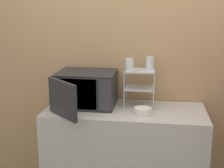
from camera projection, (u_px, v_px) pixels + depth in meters
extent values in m
cube|color=tan|center=(130.00, 62.00, 3.06)|extent=(8.00, 0.06, 2.60)
cube|color=#B7B2A8|center=(125.00, 157.00, 2.92)|extent=(1.43, 0.63, 0.93)
cube|color=#262628|center=(87.00, 88.00, 2.90)|extent=(0.53, 0.42, 0.32)
cube|color=#B7B2A8|center=(75.00, 94.00, 2.71)|extent=(0.38, 0.01, 0.27)
cube|color=#333338|center=(105.00, 96.00, 2.66)|extent=(0.11, 0.01, 0.28)
cube|color=#262628|center=(62.00, 99.00, 2.57)|extent=(0.32, 0.31, 0.30)
cylinder|color=#B2B2B7|center=(124.00, 91.00, 2.78)|extent=(0.01, 0.01, 0.34)
cylinder|color=#B2B2B7|center=(154.00, 92.00, 2.74)|extent=(0.01, 0.01, 0.34)
cylinder|color=#B2B2B7|center=(127.00, 85.00, 3.00)|extent=(0.01, 0.01, 0.34)
cylinder|color=#B2B2B7|center=(154.00, 86.00, 2.96)|extent=(0.01, 0.01, 0.34)
cube|color=#B2B2B7|center=(140.00, 88.00, 2.87)|extent=(0.26, 0.23, 0.01)
cube|color=#B2B2B7|center=(140.00, 71.00, 2.83)|extent=(0.26, 0.23, 0.01)
cylinder|color=silver|center=(129.00, 65.00, 2.76)|extent=(0.07, 0.07, 0.11)
cylinder|color=silver|center=(150.00, 63.00, 2.88)|extent=(0.07, 0.07, 0.11)
cylinder|color=silver|center=(142.00, 114.00, 2.67)|extent=(0.08, 0.08, 0.01)
cylinder|color=silver|center=(143.00, 111.00, 2.66)|extent=(0.15, 0.15, 0.06)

